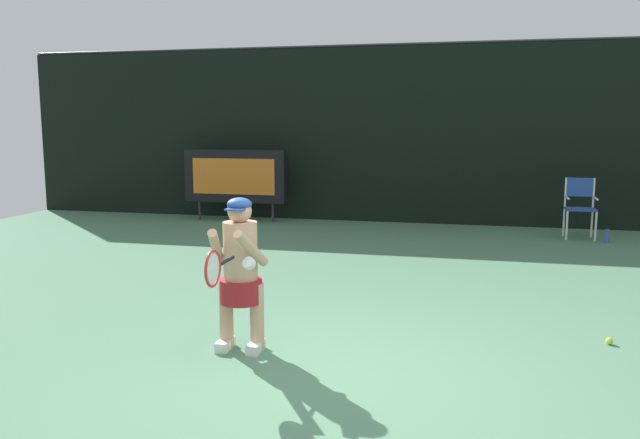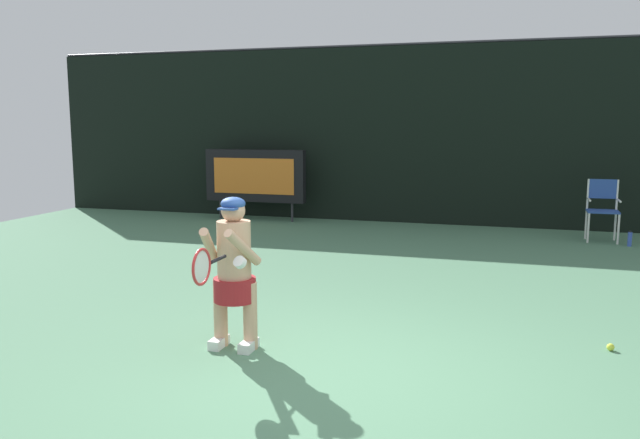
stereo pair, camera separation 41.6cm
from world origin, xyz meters
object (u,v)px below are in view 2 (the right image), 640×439
at_px(umpire_chair, 603,206).
at_px(tennis_racket, 203,266).
at_px(scoreboard, 255,176).
at_px(tennis_ball_loose, 611,347).
at_px(tennis_player, 234,268).
at_px(water_bottle, 630,239).

relative_size(umpire_chair, tennis_racket, 1.79).
bearing_deg(scoreboard, umpire_chair, -4.11).
relative_size(scoreboard, tennis_racket, 3.65).
xyz_separation_m(umpire_chair, tennis_ball_loose, (-0.58, -5.93, -0.58)).
bearing_deg(scoreboard, tennis_player, -68.78).
height_order(tennis_racket, tennis_ball_loose, tennis_racket).
distance_m(tennis_racket, tennis_ball_loose, 3.77).
height_order(umpire_chair, tennis_player, tennis_player).
bearing_deg(scoreboard, tennis_racket, -70.25).
relative_size(umpire_chair, tennis_player, 0.77).
distance_m(umpire_chair, tennis_player, 7.89).
xyz_separation_m(scoreboard, umpire_chair, (6.76, -0.49, -0.33)).
xyz_separation_m(scoreboard, tennis_ball_loose, (6.18, -6.41, -0.91)).
xyz_separation_m(scoreboard, tennis_racket, (2.86, -7.96, -0.04)).
bearing_deg(tennis_player, umpire_chair, 60.27).
distance_m(scoreboard, tennis_ball_loose, 8.96).
relative_size(water_bottle, tennis_player, 0.19).
bearing_deg(scoreboard, tennis_ball_loose, -46.05).
bearing_deg(tennis_player, tennis_ball_loose, 15.46).
bearing_deg(water_bottle, tennis_player, -123.78).
bearing_deg(water_bottle, scoreboard, 173.04).
bearing_deg(tennis_player, tennis_racket, -89.28).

